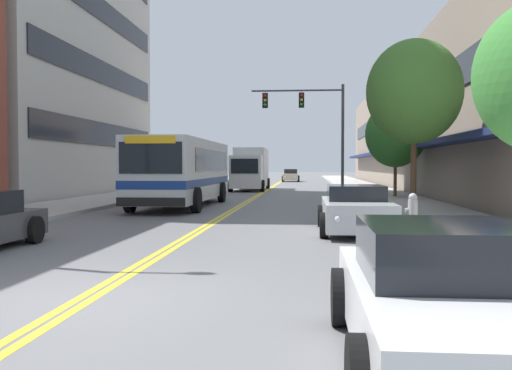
{
  "coord_description": "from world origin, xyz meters",
  "views": [
    {
      "loc": [
        3.05,
        -7.61,
        1.84
      ],
      "look_at": [
        0.16,
        24.3,
        0.75
      ],
      "focal_mm": 40.0,
      "sensor_mm": 36.0,
      "label": 1
    }
  ],
  "objects_px": {
    "car_silver_parked_right_mid": "(356,210)",
    "box_truck": "(251,169)",
    "car_red_parked_left_far": "(198,183)",
    "street_tree_right_mid": "(414,92)",
    "car_white_parked_right_foreground": "(449,301)",
    "city_bus": "(183,169)",
    "car_champagne_moving_lead": "(291,176)",
    "street_tree_right_far": "(396,134)",
    "fire_hydrant": "(413,210)",
    "traffic_signal_mast": "(312,117)"
  },
  "relations": [
    {
      "from": "car_red_parked_left_far",
      "to": "traffic_signal_mast",
      "type": "bearing_deg",
      "value": -19.37
    },
    {
      "from": "box_truck",
      "to": "car_red_parked_left_far",
      "type": "bearing_deg",
      "value": -123.96
    },
    {
      "from": "car_red_parked_left_far",
      "to": "traffic_signal_mast",
      "type": "height_order",
      "value": "traffic_signal_mast"
    },
    {
      "from": "box_truck",
      "to": "fire_hydrant",
      "type": "distance_m",
      "value": 27.73
    },
    {
      "from": "city_bus",
      "to": "car_silver_parked_right_mid",
      "type": "distance_m",
      "value": 11.94
    },
    {
      "from": "car_white_parked_right_foreground",
      "to": "fire_hydrant",
      "type": "bearing_deg",
      "value": 81.48
    },
    {
      "from": "city_bus",
      "to": "car_silver_parked_right_mid",
      "type": "bearing_deg",
      "value": -54.13
    },
    {
      "from": "car_white_parked_right_foreground",
      "to": "street_tree_right_far",
      "type": "relative_size",
      "value": 0.82
    },
    {
      "from": "car_red_parked_left_far",
      "to": "car_white_parked_right_foreground",
      "type": "xyz_separation_m",
      "value": [
        8.71,
        -32.82,
        -0.03
      ]
    },
    {
      "from": "car_red_parked_left_far",
      "to": "street_tree_right_mid",
      "type": "relative_size",
      "value": 0.74
    },
    {
      "from": "car_silver_parked_right_mid",
      "to": "street_tree_right_far",
      "type": "bearing_deg",
      "value": 77.77
    },
    {
      "from": "fire_hydrant",
      "to": "car_silver_parked_right_mid",
      "type": "bearing_deg",
      "value": -176.37
    },
    {
      "from": "car_silver_parked_right_mid",
      "to": "box_truck",
      "type": "height_order",
      "value": "box_truck"
    },
    {
      "from": "street_tree_right_mid",
      "to": "street_tree_right_far",
      "type": "height_order",
      "value": "street_tree_right_mid"
    },
    {
      "from": "street_tree_right_mid",
      "to": "car_red_parked_left_far",
      "type": "bearing_deg",
      "value": 124.28
    },
    {
      "from": "car_champagne_moving_lead",
      "to": "street_tree_right_far",
      "type": "relative_size",
      "value": 0.83
    },
    {
      "from": "street_tree_right_far",
      "to": "street_tree_right_mid",
      "type": "bearing_deg",
      "value": -95.01
    },
    {
      "from": "city_bus",
      "to": "street_tree_right_far",
      "type": "height_order",
      "value": "street_tree_right_far"
    },
    {
      "from": "car_red_parked_left_far",
      "to": "traffic_signal_mast",
      "type": "relative_size",
      "value": 0.69
    },
    {
      "from": "car_white_parked_right_foreground",
      "to": "car_silver_parked_right_mid",
      "type": "relative_size",
      "value": 0.93
    },
    {
      "from": "car_white_parked_right_foreground",
      "to": "street_tree_right_far",
      "type": "height_order",
      "value": "street_tree_right_far"
    },
    {
      "from": "city_bus",
      "to": "car_champagne_moving_lead",
      "type": "bearing_deg",
      "value": 84.72
    },
    {
      "from": "city_bus",
      "to": "car_white_parked_right_foreground",
      "type": "height_order",
      "value": "city_bus"
    },
    {
      "from": "car_red_parked_left_far",
      "to": "traffic_signal_mast",
      "type": "xyz_separation_m",
      "value": [
        7.68,
        -2.7,
        4.21
      ]
    },
    {
      "from": "box_truck",
      "to": "traffic_signal_mast",
      "type": "xyz_separation_m",
      "value": [
        4.56,
        -7.34,
        3.24
      ]
    },
    {
      "from": "box_truck",
      "to": "traffic_signal_mast",
      "type": "bearing_deg",
      "value": -58.14
    },
    {
      "from": "car_white_parked_right_foreground",
      "to": "street_tree_right_mid",
      "type": "height_order",
      "value": "street_tree_right_mid"
    },
    {
      "from": "city_bus",
      "to": "car_red_parked_left_far",
      "type": "distance_m",
      "value": 12.76
    },
    {
      "from": "street_tree_right_mid",
      "to": "car_white_parked_right_foreground",
      "type": "bearing_deg",
      "value": -99.16
    },
    {
      "from": "car_red_parked_left_far",
      "to": "car_champagne_moving_lead",
      "type": "bearing_deg",
      "value": 78.74
    },
    {
      "from": "box_truck",
      "to": "street_tree_right_far",
      "type": "height_order",
      "value": "street_tree_right_far"
    },
    {
      "from": "box_truck",
      "to": "car_white_parked_right_foreground",
      "type": "bearing_deg",
      "value": -81.52
    },
    {
      "from": "car_silver_parked_right_mid",
      "to": "fire_hydrant",
      "type": "relative_size",
      "value": 4.91
    },
    {
      "from": "box_truck",
      "to": "car_champagne_moving_lead",
      "type": "bearing_deg",
      "value": 84.1
    },
    {
      "from": "box_truck",
      "to": "street_tree_right_mid",
      "type": "distance_m",
      "value": 22.96
    },
    {
      "from": "car_red_parked_left_far",
      "to": "street_tree_right_far",
      "type": "distance_m",
      "value": 13.99
    },
    {
      "from": "city_bus",
      "to": "fire_hydrant",
      "type": "relative_size",
      "value": 11.56
    },
    {
      "from": "traffic_signal_mast",
      "to": "street_tree_right_mid",
      "type": "bearing_deg",
      "value": -75.34
    },
    {
      "from": "car_silver_parked_right_mid",
      "to": "car_champagne_moving_lead",
      "type": "xyz_separation_m",
      "value": [
        -3.25,
        49.81,
        0.05
      ]
    },
    {
      "from": "city_bus",
      "to": "box_truck",
      "type": "distance_m",
      "value": 17.28
    },
    {
      "from": "street_tree_right_mid",
      "to": "street_tree_right_far",
      "type": "xyz_separation_m",
      "value": [
        0.92,
        10.51,
        -0.99
      ]
    },
    {
      "from": "car_silver_parked_right_mid",
      "to": "box_truck",
      "type": "xyz_separation_m",
      "value": [
        -5.63,
        26.86,
        0.99
      ]
    },
    {
      "from": "city_bus",
      "to": "car_red_parked_left_far",
      "type": "relative_size",
      "value": 2.3
    },
    {
      "from": "street_tree_right_mid",
      "to": "car_silver_parked_right_mid",
      "type": "bearing_deg",
      "value": -114.62
    },
    {
      "from": "box_truck",
      "to": "street_tree_right_far",
      "type": "xyz_separation_m",
      "value": [
        9.12,
        -10.73,
        1.96
      ]
    },
    {
      "from": "car_silver_parked_right_mid",
      "to": "car_champagne_moving_lead",
      "type": "distance_m",
      "value": 49.92
    },
    {
      "from": "car_champagne_moving_lead",
      "to": "street_tree_right_far",
      "type": "height_order",
      "value": "street_tree_right_far"
    },
    {
      "from": "car_champagne_moving_lead",
      "to": "fire_hydrant",
      "type": "xyz_separation_m",
      "value": [
        4.82,
        -49.71,
        -0.05
      ]
    },
    {
      "from": "street_tree_right_mid",
      "to": "street_tree_right_far",
      "type": "distance_m",
      "value": 10.6
    },
    {
      "from": "car_silver_parked_right_mid",
      "to": "box_truck",
      "type": "relative_size",
      "value": 0.58
    }
  ]
}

